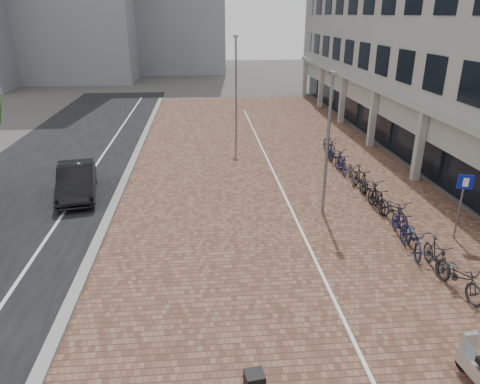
# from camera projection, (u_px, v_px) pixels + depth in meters

# --- Properties ---
(ground) EXTENTS (140.00, 140.00, 0.00)m
(ground) POSITION_uv_depth(u_px,v_px,m) (260.00, 325.00, 11.40)
(ground) COLOR #474442
(ground) RESTS_ON ground
(plaza_brick) EXTENTS (14.50, 42.00, 0.04)m
(plaza_brick) POSITION_uv_depth(u_px,v_px,m) (269.00, 170.00, 22.63)
(plaza_brick) COLOR brown
(plaza_brick) RESTS_ON ground
(street_asphalt) EXTENTS (8.00, 50.00, 0.03)m
(street_asphalt) POSITION_uv_depth(u_px,v_px,m) (48.00, 177.00, 21.75)
(street_asphalt) COLOR black
(street_asphalt) RESTS_ON ground
(curb) EXTENTS (0.35, 42.00, 0.14)m
(curb) POSITION_uv_depth(u_px,v_px,m) (128.00, 173.00, 22.04)
(curb) COLOR gray
(curb) RESTS_ON ground
(lane_line) EXTENTS (0.12, 44.00, 0.00)m
(lane_line) POSITION_uv_depth(u_px,v_px,m) (89.00, 175.00, 21.90)
(lane_line) COLOR white
(lane_line) RESTS_ON street_asphalt
(parking_line) EXTENTS (0.10, 30.00, 0.00)m
(parking_line) POSITION_uv_depth(u_px,v_px,m) (272.00, 170.00, 22.64)
(parking_line) COLOR white
(parking_line) RESTS_ON plaza_brick
(car_dark) EXTENTS (2.29, 4.50, 1.41)m
(car_dark) POSITION_uv_depth(u_px,v_px,m) (77.00, 180.00, 19.27)
(car_dark) COLOR black
(car_dark) RESTS_ON ground
(parking_sign) EXTENTS (0.50, 0.19, 2.43)m
(parking_sign) POSITION_uv_depth(u_px,v_px,m) (462.00, 197.00, 15.16)
(parking_sign) COLOR slate
(parking_sign) RESTS_ON ground
(lamp_near) EXTENTS (0.12, 0.12, 5.50)m
(lamp_near) POSITION_uv_depth(u_px,v_px,m) (327.00, 147.00, 16.82)
(lamp_near) COLOR gray
(lamp_near) RESTS_ON ground
(lamp_far) EXTENTS (0.12, 0.12, 6.25)m
(lamp_far) POSITION_uv_depth(u_px,v_px,m) (236.00, 91.00, 26.73)
(lamp_far) COLOR slate
(lamp_far) RESTS_ON ground
(bike_row) EXTENTS (1.30, 15.83, 1.05)m
(bike_row) POSITION_uv_depth(u_px,v_px,m) (369.00, 188.00, 18.96)
(bike_row) COLOR #222328
(bike_row) RESTS_ON ground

